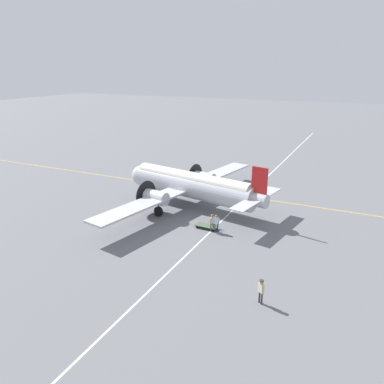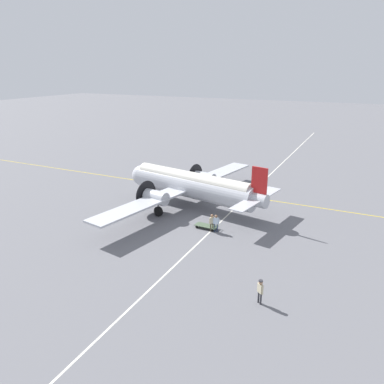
# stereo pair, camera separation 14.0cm
# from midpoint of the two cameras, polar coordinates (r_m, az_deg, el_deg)

# --- Properties ---
(ground_plane) EXTENTS (300.00, 300.00, 0.00)m
(ground_plane) POSITION_cam_midpoint_polar(r_m,az_deg,el_deg) (44.20, 0.09, -2.18)
(ground_plane) COLOR slate
(apron_line_eastwest) EXTENTS (120.00, 0.16, 0.01)m
(apron_line_eastwest) POSITION_cam_midpoint_polar(r_m,az_deg,el_deg) (49.41, 3.15, 0.06)
(apron_line_eastwest) COLOR gold
(apron_line_eastwest) RESTS_ON ground_plane
(apron_line_northsouth) EXTENTS (0.16, 120.00, 0.01)m
(apron_line_northsouth) POSITION_cam_midpoint_polar(r_m,az_deg,el_deg) (42.48, 5.92, -3.16)
(apron_line_northsouth) COLOR silver
(apron_line_northsouth) RESTS_ON ground_plane
(airliner_main) EXTENTS (18.83, 27.34, 6.09)m
(airliner_main) POSITION_cam_midpoint_polar(r_m,az_deg,el_deg) (43.60, -0.39, 1.16)
(airliner_main) COLOR silver
(airliner_main) RESTS_ON ground_plane
(crew_foreground) EXTENTS (0.52, 0.43, 1.83)m
(crew_foreground) POSITION_cam_midpoint_polar(r_m,az_deg,el_deg) (26.96, 10.51, -14.33)
(crew_foreground) COLOR #2D2D33
(crew_foreground) RESTS_ON ground_plane
(passenger_boarding) EXTENTS (0.58, 0.34, 1.81)m
(passenger_boarding) POSITION_cam_midpoint_polar(r_m,az_deg,el_deg) (37.19, 3.79, -4.51)
(passenger_boarding) COLOR navy
(passenger_boarding) RESTS_ON ground_plane
(ramp_agent) EXTENTS (0.41, 0.52, 1.81)m
(ramp_agent) POSITION_cam_midpoint_polar(r_m,az_deg,el_deg) (37.28, 3.16, -4.43)
(ramp_agent) COLOR #473D2D
(ramp_agent) RESTS_ON ground_plane
(suitcase_near_door) EXTENTS (0.46, 0.16, 0.48)m
(suitcase_near_door) POSITION_cam_midpoint_polar(r_m,az_deg,el_deg) (38.99, 3.27, -4.79)
(suitcase_near_door) COLOR #47331E
(suitcase_near_door) RESTS_ON ground_plane
(baggage_cart) EXTENTS (2.37, 1.09, 0.56)m
(baggage_cart) POSITION_cam_midpoint_polar(r_m,az_deg,el_deg) (38.23, 2.32, -5.17)
(baggage_cart) COLOR #4C6047
(baggage_cart) RESTS_ON ground_plane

